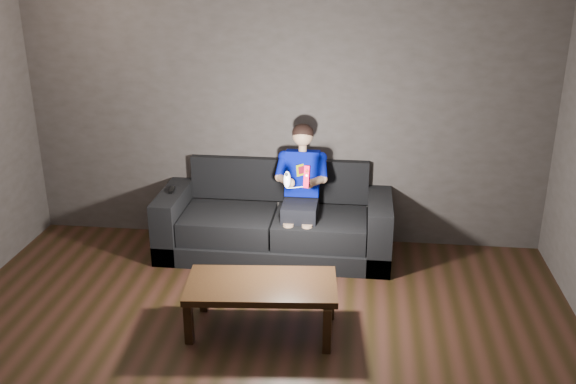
# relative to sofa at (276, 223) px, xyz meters

# --- Properties ---
(back_wall) EXTENTS (5.00, 0.04, 2.70)m
(back_wall) POSITION_rel_sofa_xyz_m (0.04, 0.31, 1.08)
(back_wall) COLOR #383230
(back_wall) RESTS_ON ground
(sofa) EXTENTS (2.18, 0.94, 0.84)m
(sofa) POSITION_rel_sofa_xyz_m (0.00, 0.00, 0.00)
(sofa) COLOR black
(sofa) RESTS_ON floor
(child) EXTENTS (0.48, 0.58, 1.17)m
(child) POSITION_rel_sofa_xyz_m (0.25, -0.05, 0.46)
(child) COLOR black
(child) RESTS_ON sofa
(wii_remote_red) EXTENTS (0.06, 0.08, 0.19)m
(wii_remote_red) POSITION_rel_sofa_xyz_m (0.34, -0.51, 0.67)
(wii_remote_red) COLOR red
(wii_remote_red) RESTS_ON child
(nunchuk_white) EXTENTS (0.07, 0.10, 0.16)m
(nunchuk_white) POSITION_rel_sofa_xyz_m (0.17, -0.50, 0.63)
(nunchuk_white) COLOR white
(nunchuk_white) RESTS_ON child
(wii_remote_black) EXTENTS (0.06, 0.15, 0.03)m
(wii_remote_black) POSITION_rel_sofa_xyz_m (-0.98, -0.08, 0.33)
(wii_remote_black) COLOR black
(wii_remote_black) RESTS_ON sofa
(coffee_table) EXTENTS (1.17, 0.66, 0.41)m
(coffee_table) POSITION_rel_sofa_xyz_m (0.08, -1.41, 0.08)
(coffee_table) COLOR black
(coffee_table) RESTS_ON floor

